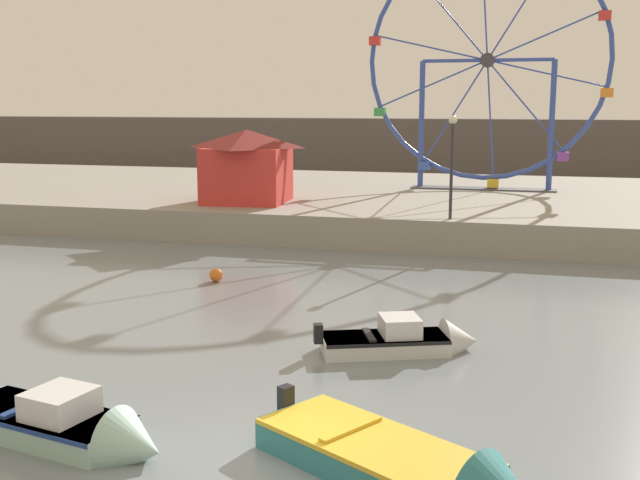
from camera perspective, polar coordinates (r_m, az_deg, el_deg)
name	(u,v)px	position (r m, az deg, el deg)	size (l,w,h in m)	color
ground_plane	(281,459)	(13.13, -2.90, -15.65)	(240.00, 240.00, 0.00)	slate
quay_promenade	(454,205)	(39.51, 9.76, 2.54)	(110.00, 20.08, 1.31)	gray
distant_town_skyline	(486,147)	(64.33, 12.04, 6.68)	(140.00, 3.00, 4.40)	#564C47
motorboat_pale_grey	(411,340)	(18.29, 6.64, -7.28)	(3.81, 2.43, 1.20)	silver
motorboat_teal_painted	(422,475)	(12.09, 7.44, -16.62)	(5.03, 3.80, 1.47)	teal
motorboat_seafoam	(75,428)	(14.11, -17.43, -12.95)	(4.36, 2.06, 1.29)	#93BCAD
ferris_wheel_blue_frame	(487,65)	(40.59, 12.11, 12.40)	(11.94, 1.20, 12.40)	#334CA8
carnival_booth_red_striped	(247,165)	(34.79, -5.35, 5.50)	(4.11, 4.10, 3.21)	red
promenade_lamp_near	(452,152)	(29.88, 9.61, 6.37)	(0.32, 0.32, 3.90)	#2D2D33
mooring_buoy_orange	(216,275)	(25.31, -7.58, -2.55)	(0.44, 0.44, 0.44)	orange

